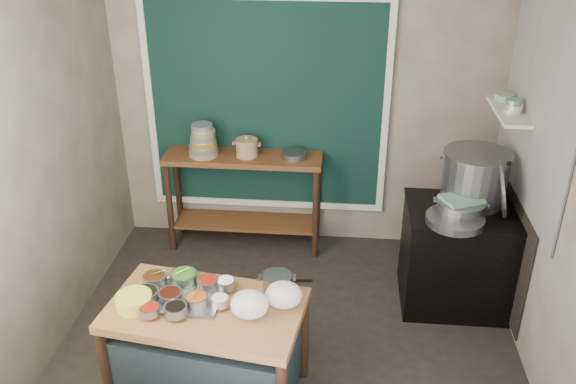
# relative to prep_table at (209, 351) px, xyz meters

# --- Properties ---
(floor) EXTENTS (3.50, 3.00, 0.02)m
(floor) POSITION_rel_prep_table_xyz_m (0.49, 0.69, -0.39)
(floor) COLOR #29241F
(floor) RESTS_ON ground
(back_wall) EXTENTS (3.50, 0.02, 2.80)m
(back_wall) POSITION_rel_prep_table_xyz_m (0.49, 2.20, 1.02)
(back_wall) COLOR gray
(back_wall) RESTS_ON floor
(left_wall) EXTENTS (0.02, 3.00, 2.80)m
(left_wall) POSITION_rel_prep_table_xyz_m (-1.27, 0.69, 1.02)
(left_wall) COLOR gray
(left_wall) RESTS_ON floor
(right_wall) EXTENTS (0.02, 3.00, 2.80)m
(right_wall) POSITION_rel_prep_table_xyz_m (2.25, 0.69, 1.02)
(right_wall) COLOR gray
(right_wall) RESTS_ON floor
(curtain_panel) EXTENTS (2.10, 0.02, 1.90)m
(curtain_panel) POSITION_rel_prep_table_xyz_m (0.14, 2.16, 0.98)
(curtain_panel) COLOR black
(curtain_panel) RESTS_ON back_wall
(curtain_frame) EXTENTS (2.22, 0.03, 2.02)m
(curtain_frame) POSITION_rel_prep_table_xyz_m (0.14, 2.15, 0.98)
(curtain_frame) COLOR beige
(curtain_frame) RESTS_ON back_wall
(tile_panel) EXTENTS (0.02, 1.70, 1.70)m
(tile_panel) POSITION_rel_prep_table_xyz_m (2.22, 1.24, 1.48)
(tile_panel) COLOR #B2B2AA
(tile_panel) RESTS_ON right_wall
(soot_patch) EXTENTS (0.01, 1.30, 1.30)m
(soot_patch) POSITION_rel_prep_table_xyz_m (2.23, 1.34, 0.32)
(soot_patch) COLOR black
(soot_patch) RESTS_ON right_wall
(wall_shelf) EXTENTS (0.22, 0.70, 0.03)m
(wall_shelf) POSITION_rel_prep_table_xyz_m (2.12, 1.54, 1.23)
(wall_shelf) COLOR beige
(wall_shelf) RESTS_ON right_wall
(prep_table) EXTENTS (1.34, 0.89, 0.75)m
(prep_table) POSITION_rel_prep_table_xyz_m (0.00, 0.00, 0.00)
(prep_table) COLOR brown
(prep_table) RESTS_ON floor
(back_counter) EXTENTS (1.45, 0.40, 0.95)m
(back_counter) POSITION_rel_prep_table_xyz_m (-0.06, 1.97, 0.10)
(back_counter) COLOR brown
(back_counter) RESTS_ON floor
(stove_block) EXTENTS (0.90, 0.68, 0.85)m
(stove_block) POSITION_rel_prep_table_xyz_m (1.84, 1.24, 0.05)
(stove_block) COLOR black
(stove_block) RESTS_ON floor
(stove_top) EXTENTS (0.92, 0.69, 0.03)m
(stove_top) POSITION_rel_prep_table_xyz_m (1.84, 1.24, 0.49)
(stove_top) COLOR black
(stove_top) RESTS_ON stove_block
(condiment_tray) EXTENTS (0.51, 0.38, 0.02)m
(condiment_tray) POSITION_rel_prep_table_xyz_m (-0.16, 0.06, 0.39)
(condiment_tray) COLOR gray
(condiment_tray) RESTS_ON prep_table
(condiment_bowls) EXTENTS (0.64, 0.51, 0.07)m
(condiment_bowls) POSITION_rel_prep_table_xyz_m (-0.18, 0.07, 0.43)
(condiment_bowls) COLOR gray
(condiment_bowls) RESTS_ON condiment_tray
(yellow_basin) EXTENTS (0.27, 0.27, 0.09)m
(yellow_basin) POSITION_rel_prep_table_xyz_m (-0.45, -0.05, 0.42)
(yellow_basin) COLOR gold
(yellow_basin) RESTS_ON prep_table
(saucepan) EXTENTS (0.23, 0.23, 0.11)m
(saucepan) POSITION_rel_prep_table_xyz_m (0.44, 0.23, 0.43)
(saucepan) COLOR gray
(saucepan) RESTS_ON prep_table
(plastic_bag_a) EXTENTS (0.29, 0.27, 0.18)m
(plastic_bag_a) POSITION_rel_prep_table_xyz_m (0.30, -0.07, 0.47)
(plastic_bag_a) COLOR white
(plastic_bag_a) RESTS_ON prep_table
(plastic_bag_b) EXTENTS (0.28, 0.26, 0.18)m
(plastic_bag_b) POSITION_rel_prep_table_xyz_m (0.50, 0.05, 0.46)
(plastic_bag_b) COLOR white
(plastic_bag_b) RESTS_ON prep_table
(bowl_stack) EXTENTS (0.27, 0.27, 0.30)m
(bowl_stack) POSITION_rel_prep_table_xyz_m (-0.42, 1.93, 0.71)
(bowl_stack) COLOR tan
(bowl_stack) RESTS_ON back_counter
(utensil_cup) EXTENTS (0.15, 0.15, 0.09)m
(utensil_cup) POSITION_rel_prep_table_xyz_m (-0.43, 1.95, 0.62)
(utensil_cup) COLOR gray
(utensil_cup) RESTS_ON back_counter
(ceramic_crock) EXTENTS (0.23, 0.23, 0.14)m
(ceramic_crock) POSITION_rel_prep_table_xyz_m (-0.02, 1.96, 0.65)
(ceramic_crock) COLOR #9C7955
(ceramic_crock) RESTS_ON back_counter
(wide_bowl) EXTENTS (0.29, 0.29, 0.06)m
(wide_bowl) POSITION_rel_prep_table_xyz_m (0.41, 1.96, 0.60)
(wide_bowl) COLOR gray
(wide_bowl) RESTS_ON back_counter
(stock_pot) EXTENTS (0.56, 0.56, 0.43)m
(stock_pot) POSITION_rel_prep_table_xyz_m (1.90, 1.38, 0.72)
(stock_pot) COLOR gray
(stock_pot) RESTS_ON stove_top
(pot_lid) EXTENTS (0.17, 0.46, 0.45)m
(pot_lid) POSITION_rel_prep_table_xyz_m (2.06, 1.19, 0.73)
(pot_lid) COLOR gray
(pot_lid) RESTS_ON stove_top
(steamer) EXTENTS (0.44, 0.44, 0.13)m
(steamer) POSITION_rel_prep_table_xyz_m (1.77, 1.15, 0.57)
(steamer) COLOR gray
(steamer) RESTS_ON stove_top
(green_cloth) EXTENTS (0.36, 0.32, 0.02)m
(green_cloth) POSITION_rel_prep_table_xyz_m (1.77, 1.15, 0.64)
(green_cloth) COLOR #5E987E
(green_cloth) RESTS_ON steamer
(shallow_pan) EXTENTS (0.47, 0.47, 0.06)m
(shallow_pan) POSITION_rel_prep_table_xyz_m (1.71, 1.01, 0.53)
(shallow_pan) COLOR gray
(shallow_pan) RESTS_ON stove_top
(shelf_bowl_stack) EXTENTS (0.13, 0.13, 0.11)m
(shelf_bowl_stack) POSITION_rel_prep_table_xyz_m (2.12, 1.45, 1.29)
(shelf_bowl_stack) COLOR silver
(shelf_bowl_stack) RESTS_ON wall_shelf
(shelf_bowl_green) EXTENTS (0.20, 0.20, 0.05)m
(shelf_bowl_green) POSITION_rel_prep_table_xyz_m (2.12, 1.75, 1.27)
(shelf_bowl_green) COLOR gray
(shelf_bowl_green) RESTS_ON wall_shelf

